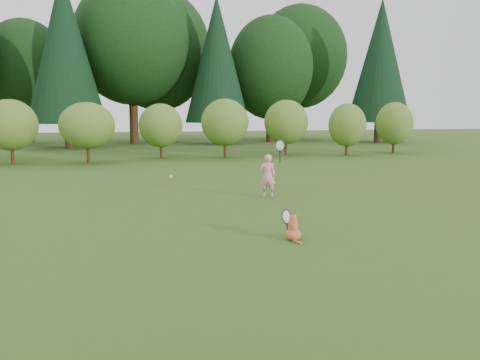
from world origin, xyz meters
name	(u,v)px	position (x,y,z in m)	size (l,w,h in m)	color
ground	(241,223)	(0.00, 0.00, 0.00)	(100.00, 100.00, 0.00)	#2C5016
shrub_row	(166,129)	(0.00, 13.00, 1.40)	(28.00, 3.00, 2.80)	#517925
woodland_backdrop	(147,28)	(0.00, 23.00, 7.50)	(48.00, 10.00, 15.00)	black
child	(268,175)	(1.40, 2.57, 0.56)	(0.61, 0.39, 1.59)	pink
cat	(293,226)	(0.51, -1.37, 0.22)	(0.39, 0.60, 0.59)	#BC4624
tennis_ball	(171,177)	(-1.13, 1.42, 0.74)	(0.07, 0.07, 0.07)	yellow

